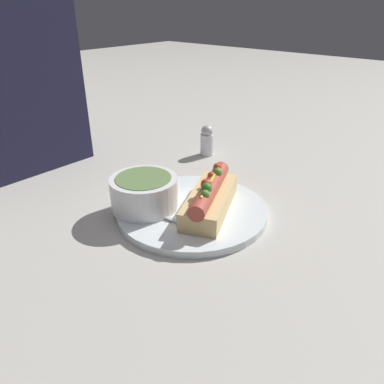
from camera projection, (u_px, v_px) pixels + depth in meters
The scene contains 6 objects.
ground_plane at pixel (192, 214), 0.61m from camera, with size 4.00×4.00×0.00m, color #BCB7AD.
dinner_plate at pixel (192, 211), 0.61m from camera, with size 0.24×0.24×0.01m.
hot_dog at pixel (210, 197), 0.59m from camera, with size 0.17×0.12×0.06m.
soup_bowl at pixel (144, 191), 0.60m from camera, with size 0.11×0.11×0.05m.
spoon at pixel (146, 209), 0.59m from camera, with size 0.03×0.15×0.01m.
salt_shaker at pixel (207, 140), 0.83m from camera, with size 0.03×0.03×0.07m.
Camera 1 is at (-0.40, -0.35, 0.31)m, focal length 35.00 mm.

